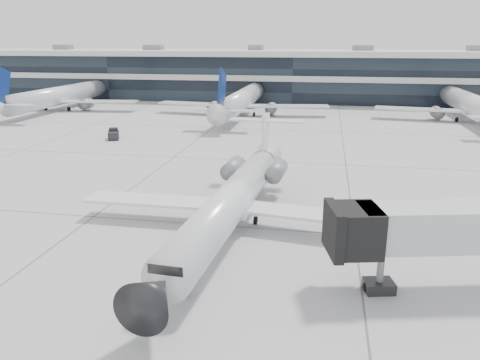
# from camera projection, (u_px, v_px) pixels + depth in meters

# --- Properties ---
(ground) EXTENTS (220.00, 220.00, 0.00)m
(ground) POSITION_uv_depth(u_px,v_px,m) (218.00, 225.00, 34.95)
(ground) COLOR #9B9B9E
(ground) RESTS_ON ground
(terminal) EXTENTS (170.00, 22.00, 10.00)m
(terminal) POSITION_uv_depth(u_px,v_px,m) (296.00, 77.00, 110.81)
(terminal) COLOR black
(terminal) RESTS_ON ground
(bg_jet_left) EXTENTS (32.00, 40.00, 9.60)m
(bg_jet_left) POSITION_uv_depth(u_px,v_px,m) (63.00, 109.00, 94.64)
(bg_jet_left) COLOR silver
(bg_jet_left) RESTS_ON ground
(bg_jet_center) EXTENTS (32.00, 40.00, 9.60)m
(bg_jet_center) POSITION_uv_depth(u_px,v_px,m) (243.00, 114.00, 88.18)
(bg_jet_center) COLOR silver
(bg_jet_center) RESTS_ON ground
(bg_jet_right) EXTENTS (32.00, 40.00, 9.60)m
(bg_jet_right) POSITION_uv_depth(u_px,v_px,m) (469.00, 121.00, 81.20)
(bg_jet_right) COLOR silver
(bg_jet_right) RESTS_ON ground
(regional_jet) EXTENTS (23.20, 28.98, 6.69)m
(regional_jet) POSITION_uv_depth(u_px,v_px,m) (233.00, 198.00, 33.90)
(regional_jet) COLOR silver
(regional_jet) RESTS_ON ground
(ramp_worker) EXTENTS (0.86, 0.86, 2.01)m
(ramp_worker) POSITION_uv_depth(u_px,v_px,m) (152.00, 305.00, 22.57)
(ramp_worker) COLOR #BBFF1A
(ramp_worker) RESTS_ON ground
(traffic_cone) EXTENTS (0.41, 0.41, 0.58)m
(traffic_cone) POSITION_uv_depth(u_px,v_px,m) (242.00, 165.00, 50.80)
(traffic_cone) COLOR #F6560C
(traffic_cone) RESTS_ON ground
(far_tug) EXTENTS (2.24, 2.78, 1.54)m
(far_tug) POSITION_uv_depth(u_px,v_px,m) (114.00, 134.00, 65.59)
(far_tug) COLOR black
(far_tug) RESTS_ON ground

